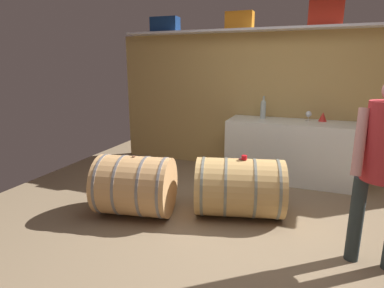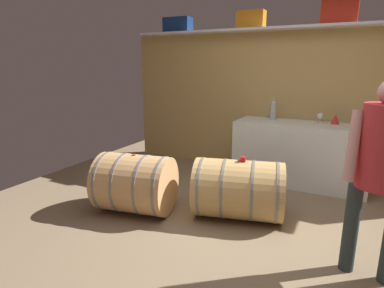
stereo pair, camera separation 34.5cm
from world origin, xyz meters
name	(u,v)px [view 2 (the right image)]	position (x,y,z in m)	size (l,w,h in m)	color
ground_plane	(252,218)	(0.00, 0.55, -0.01)	(6.29, 7.64, 0.02)	#826D52
back_wall_panel	(289,105)	(0.00, 2.22, 1.03)	(5.09, 0.10, 2.06)	tan
high_shelf_board	(293,28)	(0.00, 2.07, 2.07)	(4.68, 0.40, 0.03)	silver
toolcase_navy	(178,25)	(-1.75, 2.07, 2.20)	(0.43, 0.22, 0.22)	navy
toolcase_orange	(251,20)	(-0.58, 2.07, 2.21)	(0.39, 0.19, 0.24)	orange
toolcase_red	(340,11)	(0.56, 2.07, 2.25)	(0.42, 0.27, 0.32)	red
work_cabinet	(299,154)	(0.25, 1.85, 0.42)	(1.72, 0.62, 0.84)	white
wine_bottle_clear	(273,110)	(-0.16, 1.95, 0.98)	(0.08, 0.08, 0.32)	#ADBDB9
wine_glass	(320,116)	(0.46, 1.97, 0.93)	(0.08, 0.08, 0.14)	white
red_funnel	(335,119)	(0.65, 2.00, 0.91)	(0.11, 0.11, 0.13)	red
wine_barrel_near	(238,189)	(-0.15, 0.50, 0.32)	(1.05, 0.84, 0.64)	tan
wine_barrel_far	(135,183)	(-1.22, 0.12, 0.33)	(0.90, 0.78, 0.66)	tan
tasting_cup	(243,159)	(-0.11, 0.50, 0.66)	(0.06, 0.06, 0.04)	red
winemaker_pouring	(381,162)	(1.06, 0.01, 0.93)	(0.47, 0.41, 1.51)	#2A3537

